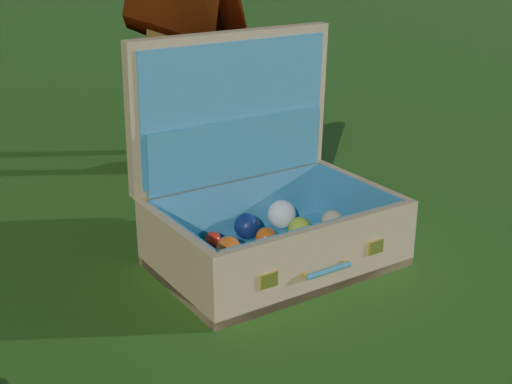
% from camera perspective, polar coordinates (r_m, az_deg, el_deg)
% --- Properties ---
extents(ground, '(60.00, 60.00, 0.00)m').
position_cam_1_polar(ground, '(1.64, 3.48, -9.04)').
color(ground, '#215114').
rests_on(ground, ground).
extents(suitcase, '(0.63, 0.49, 0.56)m').
position_cam_1_polar(suitcase, '(1.81, 0.28, -0.45)').
color(suitcase, tan).
rests_on(suitcase, ground).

